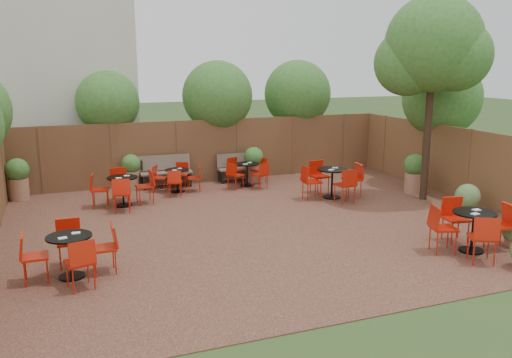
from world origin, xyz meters
name	(u,v)px	position (x,y,z in m)	size (l,w,h in m)	color
ground	(267,224)	(0.00, 0.00, 0.00)	(80.00, 80.00, 0.00)	#354F23
courtyard_paving	(267,223)	(0.00, 0.00, 0.01)	(12.00, 10.00, 0.02)	#3E2019
fence_back	(209,151)	(0.00, 5.00, 1.00)	(12.00, 0.08, 2.00)	brown
fence_right	(469,166)	(6.00, 0.00, 1.00)	(0.08, 10.00, 2.00)	brown
neighbour_building	(52,56)	(-4.50, 8.00, 4.00)	(5.00, 4.00, 8.00)	beige
overhang_foliage	(204,103)	(-0.63, 3.22, 2.66)	(15.49, 10.38, 2.40)	#316520
courtyard_tree	(433,50)	(4.95, 0.51, 4.09)	(2.74, 2.64, 5.53)	black
park_bench_left	(166,171)	(-1.49, 4.63, 0.52)	(1.59, 0.57, 0.97)	brown
park_bench_right	(239,167)	(0.90, 4.62, 0.47)	(1.44, 0.49, 0.88)	brown
bistro_tables	(250,197)	(-0.16, 0.76, 0.48)	(9.35, 8.71, 0.96)	black
planters	(209,171)	(-0.41, 3.61, 0.63)	(11.42, 4.10, 1.17)	#95644A
low_shrubs	(495,221)	(4.42, -2.60, 0.33)	(2.46, 4.16, 0.70)	#95644A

